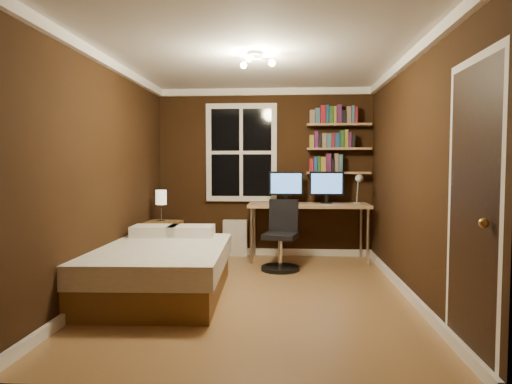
# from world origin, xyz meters

# --- Properties ---
(floor) EXTENTS (4.20, 4.20, 0.00)m
(floor) POSITION_xyz_m (0.00, 0.00, 0.00)
(floor) COLOR #98693D
(floor) RESTS_ON ground
(wall_back) EXTENTS (3.20, 0.04, 2.50)m
(wall_back) POSITION_xyz_m (0.00, 2.10, 1.25)
(wall_back) COLOR black
(wall_back) RESTS_ON ground
(wall_left) EXTENTS (0.04, 4.20, 2.50)m
(wall_left) POSITION_xyz_m (-1.60, 0.00, 1.25)
(wall_left) COLOR black
(wall_left) RESTS_ON ground
(wall_right) EXTENTS (0.04, 4.20, 2.50)m
(wall_right) POSITION_xyz_m (1.60, 0.00, 1.25)
(wall_right) COLOR black
(wall_right) RESTS_ON ground
(ceiling) EXTENTS (3.20, 4.20, 0.02)m
(ceiling) POSITION_xyz_m (0.00, 0.00, 2.50)
(ceiling) COLOR white
(ceiling) RESTS_ON wall_back
(window) EXTENTS (1.06, 0.06, 1.46)m
(window) POSITION_xyz_m (-0.35, 2.06, 1.55)
(window) COLOR white
(window) RESTS_ON wall_back
(door) EXTENTS (0.03, 0.82, 2.05)m
(door) POSITION_xyz_m (1.59, -1.55, 1.02)
(door) COLOR black
(door) RESTS_ON ground
(door_knob) EXTENTS (0.06, 0.06, 0.06)m
(door_knob) POSITION_xyz_m (1.55, -1.85, 1.00)
(door_knob) COLOR #B5863D
(door_knob) RESTS_ON door
(ceiling_fixture) EXTENTS (0.44, 0.44, 0.18)m
(ceiling_fixture) POSITION_xyz_m (0.00, -0.10, 2.40)
(ceiling_fixture) COLOR beige
(ceiling_fixture) RESTS_ON ceiling
(bookshelf_lower) EXTENTS (0.92, 0.22, 0.03)m
(bookshelf_lower) POSITION_xyz_m (1.08, 1.98, 1.25)
(bookshelf_lower) COLOR #AD7C54
(bookshelf_lower) RESTS_ON wall_back
(books_row_lower) EXTENTS (0.48, 0.16, 0.23)m
(books_row_lower) POSITION_xyz_m (1.08, 1.98, 1.38)
(books_row_lower) COLOR maroon
(books_row_lower) RESTS_ON bookshelf_lower
(bookshelf_middle) EXTENTS (0.92, 0.22, 0.03)m
(bookshelf_middle) POSITION_xyz_m (1.08, 1.98, 1.60)
(bookshelf_middle) COLOR #AD7C54
(bookshelf_middle) RESTS_ON wall_back
(books_row_middle) EXTENTS (0.66, 0.16, 0.23)m
(books_row_middle) POSITION_xyz_m (1.08, 1.98, 1.73)
(books_row_middle) COLOR navy
(books_row_middle) RESTS_ON bookshelf_middle
(bookshelf_upper) EXTENTS (0.92, 0.22, 0.03)m
(bookshelf_upper) POSITION_xyz_m (1.08, 1.98, 1.95)
(bookshelf_upper) COLOR #AD7C54
(bookshelf_upper) RESTS_ON wall_back
(books_row_upper) EXTENTS (0.66, 0.16, 0.23)m
(books_row_upper) POSITION_xyz_m (1.08, 1.98, 2.08)
(books_row_upper) COLOR #275C27
(books_row_upper) RESTS_ON bookshelf_upper
(bed) EXTENTS (1.43, 1.94, 0.64)m
(bed) POSITION_xyz_m (-1.00, -0.11, 0.27)
(bed) COLOR brown
(bed) RESTS_ON ground
(nightstand) EXTENTS (0.53, 0.53, 0.59)m
(nightstand) POSITION_xyz_m (-1.39, 1.38, 0.29)
(nightstand) COLOR brown
(nightstand) RESTS_ON ground
(bedside_lamp) EXTENTS (0.15, 0.15, 0.43)m
(bedside_lamp) POSITION_xyz_m (-1.39, 1.38, 0.80)
(bedside_lamp) COLOR white
(bedside_lamp) RESTS_ON nightstand
(radiator) EXTENTS (0.36, 0.13, 0.54)m
(radiator) POSITION_xyz_m (-0.44, 2.00, 0.27)
(radiator) COLOR silver
(radiator) RESTS_ON ground
(desk) EXTENTS (1.71, 0.64, 0.81)m
(desk) POSITION_xyz_m (0.64, 1.76, 0.75)
(desk) COLOR #AD7C54
(desk) RESTS_ON ground
(monitor_left) EXTENTS (0.49, 0.12, 0.46)m
(monitor_left) POSITION_xyz_m (0.32, 1.84, 1.04)
(monitor_left) COLOR black
(monitor_left) RESTS_ON desk
(monitor_right) EXTENTS (0.49, 0.12, 0.46)m
(monitor_right) POSITION_xyz_m (0.90, 1.84, 1.04)
(monitor_right) COLOR black
(monitor_right) RESTS_ON desk
(desk_lamp) EXTENTS (0.14, 0.32, 0.44)m
(desk_lamp) POSITION_xyz_m (1.33, 1.67, 1.03)
(desk_lamp) COLOR silver
(desk_lamp) RESTS_ON desk
(office_chair) EXTENTS (0.50, 0.50, 0.91)m
(office_chair) POSITION_xyz_m (0.26, 1.13, 0.33)
(office_chair) COLOR black
(office_chair) RESTS_ON ground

